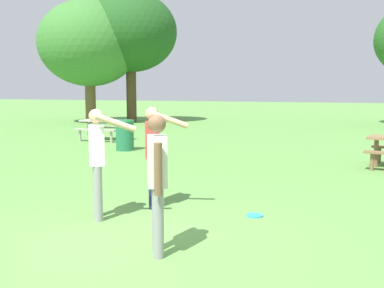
{
  "coord_description": "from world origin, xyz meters",
  "views": [
    {
      "loc": [
        2.64,
        -4.9,
        1.94
      ],
      "look_at": [
        -0.01,
        2.21,
        1.0
      ],
      "focal_mm": 42.24,
      "sensor_mm": 36.0,
      "label": 1
    }
  ],
  "objects_px": {
    "person_catcher": "(157,175)",
    "tree_broad_center": "(130,33)",
    "frisbee": "(255,215)",
    "tree_tall_left": "(89,44)",
    "person_bystander": "(98,155)",
    "picnic_table_far": "(104,125)",
    "person_thrower": "(153,149)",
    "trash_can_beside_table": "(125,135)"
  },
  "relations": [
    {
      "from": "picnic_table_far",
      "to": "tree_broad_center",
      "type": "relative_size",
      "value": 0.23
    },
    {
      "from": "person_catcher",
      "to": "picnic_table_far",
      "type": "distance_m",
      "value": 12.08
    },
    {
      "from": "frisbee",
      "to": "trash_can_beside_table",
      "type": "height_order",
      "value": "trash_can_beside_table"
    },
    {
      "from": "tree_broad_center",
      "to": "person_bystander",
      "type": "bearing_deg",
      "value": -63.46
    },
    {
      "from": "person_bystander",
      "to": "tree_broad_center",
      "type": "distance_m",
      "value": 20.09
    },
    {
      "from": "person_thrower",
      "to": "frisbee",
      "type": "bearing_deg",
      "value": 1.05
    },
    {
      "from": "tree_broad_center",
      "to": "person_catcher",
      "type": "bearing_deg",
      "value": -61.23
    },
    {
      "from": "person_catcher",
      "to": "picnic_table_far",
      "type": "height_order",
      "value": "person_catcher"
    },
    {
      "from": "person_bystander",
      "to": "tree_tall_left",
      "type": "height_order",
      "value": "tree_tall_left"
    },
    {
      "from": "person_thrower",
      "to": "trash_can_beside_table",
      "type": "distance_m",
      "value": 6.99
    },
    {
      "from": "person_catcher",
      "to": "picnic_table_far",
      "type": "xyz_separation_m",
      "value": [
        -6.8,
        9.98,
        -0.38
      ]
    },
    {
      "from": "person_bystander",
      "to": "frisbee",
      "type": "distance_m",
      "value": 2.53
    },
    {
      "from": "person_bystander",
      "to": "trash_can_beside_table",
      "type": "relative_size",
      "value": 1.71
    },
    {
      "from": "trash_can_beside_table",
      "to": "tree_broad_center",
      "type": "distance_m",
      "value": 12.97
    },
    {
      "from": "frisbee",
      "to": "picnic_table_far",
      "type": "distance_m",
      "value": 11.02
    },
    {
      "from": "frisbee",
      "to": "tree_tall_left",
      "type": "bearing_deg",
      "value": 129.86
    },
    {
      "from": "frisbee",
      "to": "tree_tall_left",
      "type": "relative_size",
      "value": 0.04
    },
    {
      "from": "tree_broad_center",
      "to": "picnic_table_far",
      "type": "bearing_deg",
      "value": -68.43
    },
    {
      "from": "person_bystander",
      "to": "tree_tall_left",
      "type": "relative_size",
      "value": 0.24
    },
    {
      "from": "picnic_table_far",
      "to": "frisbee",
      "type": "bearing_deg",
      "value": -46.84
    },
    {
      "from": "picnic_table_far",
      "to": "tree_tall_left",
      "type": "relative_size",
      "value": 0.25
    },
    {
      "from": "person_bystander",
      "to": "trash_can_beside_table",
      "type": "xyz_separation_m",
      "value": [
        -3.28,
        6.77,
        -0.48
      ]
    },
    {
      "from": "person_thrower",
      "to": "tree_tall_left",
      "type": "bearing_deg",
      "value": 125.93
    },
    {
      "from": "frisbee",
      "to": "trash_can_beside_table",
      "type": "bearing_deg",
      "value": 132.96
    },
    {
      "from": "frisbee",
      "to": "picnic_table_far",
      "type": "xyz_separation_m",
      "value": [
        -7.53,
        8.03,
        0.55
      ]
    },
    {
      "from": "person_catcher",
      "to": "frisbee",
      "type": "xyz_separation_m",
      "value": [
        0.73,
        1.95,
        -0.93
      ]
    },
    {
      "from": "frisbee",
      "to": "picnic_table_far",
      "type": "bearing_deg",
      "value": 133.16
    },
    {
      "from": "person_thrower",
      "to": "tree_tall_left",
      "type": "height_order",
      "value": "tree_tall_left"
    },
    {
      "from": "frisbee",
      "to": "tree_broad_center",
      "type": "xyz_separation_m",
      "value": [
        -10.94,
        16.66,
        5.06
      ]
    },
    {
      "from": "person_catcher",
      "to": "tree_broad_center",
      "type": "bearing_deg",
      "value": 118.77
    },
    {
      "from": "person_bystander",
      "to": "picnic_table_far",
      "type": "relative_size",
      "value": 0.95
    },
    {
      "from": "person_thrower",
      "to": "picnic_table_far",
      "type": "relative_size",
      "value": 0.95
    },
    {
      "from": "person_thrower",
      "to": "tree_broad_center",
      "type": "xyz_separation_m",
      "value": [
        -9.26,
        16.69,
        4.11
      ]
    },
    {
      "from": "person_catcher",
      "to": "tree_tall_left",
      "type": "xyz_separation_m",
      "value": [
        -12.19,
        17.42,
        3.47
      ]
    },
    {
      "from": "frisbee",
      "to": "tree_broad_center",
      "type": "distance_m",
      "value": 20.57
    },
    {
      "from": "person_catcher",
      "to": "tree_broad_center",
      "type": "xyz_separation_m",
      "value": [
        -10.22,
        18.61,
        4.13
      ]
    },
    {
      "from": "person_bystander",
      "to": "tree_tall_left",
      "type": "distance_m",
      "value": 19.91
    },
    {
      "from": "person_thrower",
      "to": "trash_can_beside_table",
      "type": "relative_size",
      "value": 1.71
    },
    {
      "from": "person_bystander",
      "to": "tree_broad_center",
      "type": "bearing_deg",
      "value": 116.54
    },
    {
      "from": "frisbee",
      "to": "tree_tall_left",
      "type": "xyz_separation_m",
      "value": [
        -12.92,
        15.47,
        4.4
      ]
    },
    {
      "from": "person_thrower",
      "to": "person_catcher",
      "type": "distance_m",
      "value": 2.14
    },
    {
      "from": "tree_tall_left",
      "to": "tree_broad_center",
      "type": "bearing_deg",
      "value": 31.12
    }
  ]
}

